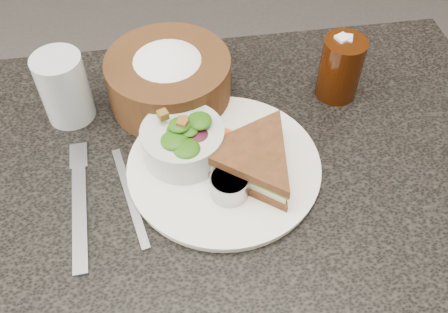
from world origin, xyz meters
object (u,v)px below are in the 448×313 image
dinner_plate (224,166)px  dressing_ramekin (230,185)px  salad_bowl (183,138)px  bread_basket (169,73)px  dining_table (217,292)px  water_glass (64,88)px  cola_glass (341,65)px  sandwich (253,160)px

dinner_plate → dressing_ramekin: size_ratio=5.08×
salad_bowl → bread_basket: bearing=93.7°
dining_table → dinner_plate: size_ratio=3.45×
dining_table → water_glass: water_glass is taller
salad_bowl → cola_glass: size_ratio=1.02×
sandwich → dressing_ramekin: 0.05m
sandwich → dressing_ramekin: size_ratio=3.17×
dining_table → salad_bowl: 0.43m
bread_basket → dinner_plate: bearing=-68.3°
sandwich → bread_basket: size_ratio=0.88×
dining_table → salad_bowl: bearing=124.0°
salad_bowl → dressing_ramekin: bearing=-55.5°
sandwich → dining_table: bearing=-132.8°
salad_bowl → water_glass: size_ratio=1.06×
dining_table → salad_bowl: (-0.04, 0.06, 0.42)m
dressing_ramekin → cola_glass: bearing=41.5°
salad_bowl → cola_glass: cola_glass is taller
dressing_ramekin → bread_basket: (-0.07, 0.22, 0.03)m
sandwich → salad_bowl: bearing=-168.4°
dining_table → bread_basket: (-0.05, 0.19, 0.43)m
salad_bowl → cola_glass: (0.28, 0.11, 0.01)m
bread_basket → cola_glass: cola_glass is taller
bread_basket → sandwich: bearing=-60.2°
salad_bowl → dining_table: bearing=-56.0°
bread_basket → cola_glass: (0.29, -0.03, 0.00)m
dining_table → dinner_plate: dinner_plate is taller
dressing_ramekin → cola_glass: cola_glass is taller
dining_table → sandwich: size_ratio=5.53×
water_glass → dining_table: bearing=-40.4°
dinner_plate → water_glass: size_ratio=2.45×
dining_table → bread_basket: 0.48m
dressing_ramekin → cola_glass: size_ratio=0.47×
bread_basket → water_glass: 0.17m
dining_table → cola_glass: (0.24, 0.17, 0.44)m
salad_bowl → water_glass: water_glass is taller
dining_table → cola_glass: cola_glass is taller
dining_table → dinner_plate: 0.38m
salad_bowl → water_glass: 0.22m
dressing_ramekin → salad_bowl: bearing=124.5°
dining_table → sandwich: bearing=9.5°
dinner_plate → water_glass: bearing=146.4°
salad_bowl → water_glass: (-0.18, 0.13, 0.01)m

